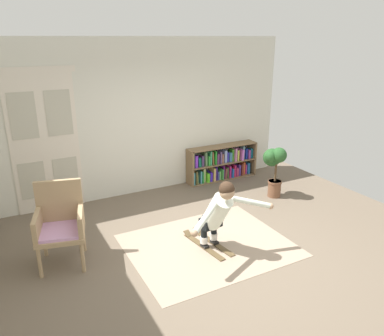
{
  "coord_description": "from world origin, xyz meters",
  "views": [
    {
      "loc": [
        -2.45,
        -3.98,
        2.89
      ],
      "look_at": [
        0.01,
        0.66,
        1.05
      ],
      "focal_mm": 35.14,
      "sensor_mm": 36.0,
      "label": 1
    }
  ],
  "objects": [
    {
      "name": "ground_plane",
      "position": [
        0.0,
        0.0,
        0.0
      ],
      "size": [
        7.2,
        7.2,
        0.0
      ],
      "primitive_type": "plane",
      "color": "#6B5C4B"
    },
    {
      "name": "back_wall",
      "position": [
        0.0,
        2.6,
        1.45
      ],
      "size": [
        6.0,
        0.1,
        2.9
      ],
      "primitive_type": "cube",
      "color": "silver",
      "rests_on": "ground"
    },
    {
      "name": "wicker_chair",
      "position": [
        -1.91,
        0.75,
        0.58
      ],
      "size": [
        0.73,
        0.73,
        1.1
      ],
      "color": "tan",
      "rests_on": "ground"
    },
    {
      "name": "rug",
      "position": [
        0.02,
        0.16,
        0.0
      ],
      "size": [
        2.29,
        1.86,
        0.01
      ],
      "primitive_type": "cube",
      "color": "tan",
      "rests_on": "ground"
    },
    {
      "name": "bookshelf",
      "position": [
        1.64,
        2.39,
        0.34
      ],
      "size": [
        1.58,
        0.3,
        0.74
      ],
      "color": "brown",
      "rests_on": "ground"
    },
    {
      "name": "skis_pair",
      "position": [
        0.02,
        0.19,
        0.02
      ],
      "size": [
        0.39,
        0.93,
        0.07
      ],
      "color": "brown",
      "rests_on": "rug"
    },
    {
      "name": "double_door",
      "position": [
        -1.78,
        2.54,
        1.23
      ],
      "size": [
        1.22,
        0.05,
        2.45
      ],
      "color": "silver",
      "rests_on": "ground"
    },
    {
      "name": "potted_plant",
      "position": [
        2.02,
        1.17,
        0.64
      ],
      "size": [
        0.4,
        0.48,
        0.98
      ],
      "color": "brown",
      "rests_on": "ground"
    },
    {
      "name": "person_skier",
      "position": [
        0.05,
        -0.04,
        0.64
      ],
      "size": [
        1.4,
        0.78,
        1.04
      ],
      "color": "white",
      "rests_on": "skis_pair"
    }
  ]
}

